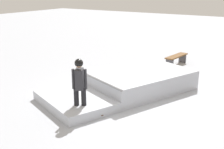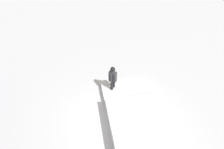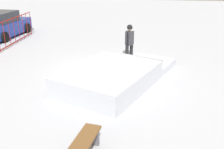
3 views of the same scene
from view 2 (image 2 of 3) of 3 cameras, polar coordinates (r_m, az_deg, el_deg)
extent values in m
plane|color=#B2B7C1|center=(8.83, 1.66, -13.84)|extent=(60.00, 60.00, 0.00)
cube|color=silver|center=(8.11, 9.49, -17.65)|extent=(4.31, 3.75, 0.70)
cube|color=silver|center=(9.84, 4.54, -5.17)|extent=(2.63, 3.08, 0.30)
cylinder|color=gray|center=(8.85, 6.15, -6.77)|extent=(1.03, 2.45, 0.08)
cylinder|color=black|center=(9.61, -0.07, -4.23)|extent=(0.15, 0.15, 0.82)
cylinder|color=black|center=(9.75, 0.51, -3.41)|extent=(0.15, 0.15, 0.82)
cube|color=#2D2D33|center=(9.19, 0.23, -0.65)|extent=(0.44, 0.39, 0.60)
cylinder|color=#2D2D33|center=(9.08, -0.25, -1.30)|extent=(0.09, 0.09, 0.60)
cylinder|color=#2D2D33|center=(9.31, 0.71, -0.01)|extent=(0.09, 0.09, 0.60)
sphere|color=tan|center=(8.90, 0.24, 1.53)|extent=(0.22, 0.22, 0.22)
sphere|color=black|center=(8.89, 0.24, 1.68)|extent=(0.25, 0.25, 0.25)
cube|color=#3F2D1E|center=(9.57, -0.46, -7.30)|extent=(0.69, 0.73, 0.02)
cylinder|color=silver|center=(9.57, -2.25, -7.80)|extent=(0.06, 0.06, 0.06)
cylinder|color=silver|center=(9.72, -1.97, -6.80)|extent=(0.06, 0.06, 0.06)
cylinder|color=silver|center=(9.50, 1.09, -8.24)|extent=(0.06, 0.06, 0.06)
cylinder|color=silver|center=(9.66, 1.31, -7.22)|extent=(0.06, 0.06, 0.06)
camera|label=1|loc=(12.65, -39.17, 16.16)|focal=46.83mm
camera|label=3|loc=(8.07, 86.22, -28.88)|focal=41.79mm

